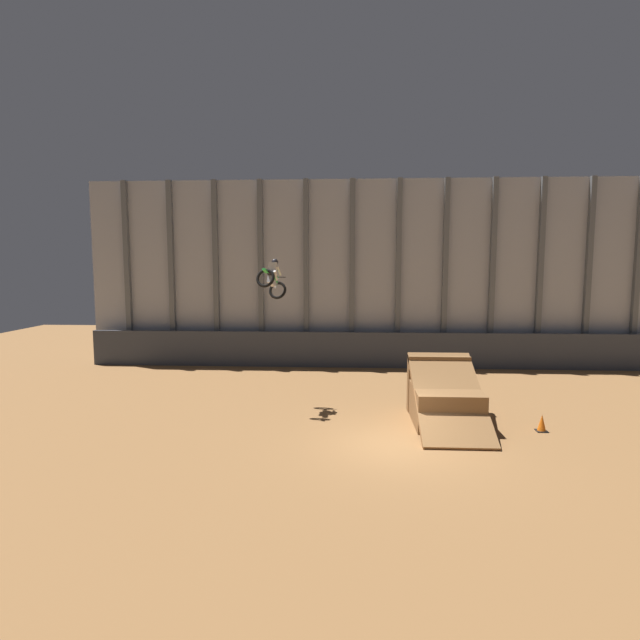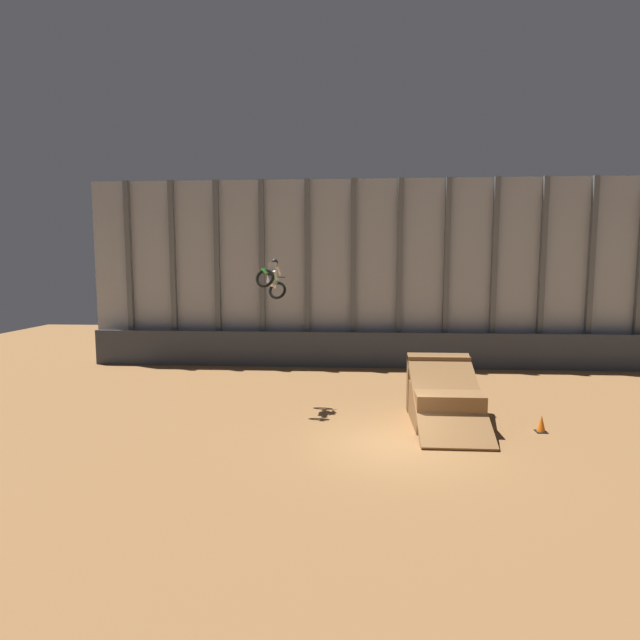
{
  "view_description": "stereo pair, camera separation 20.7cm",
  "coord_description": "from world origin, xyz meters",
  "views": [
    {
      "loc": [
        -1.49,
        -15.0,
        5.53
      ],
      "look_at": [
        -2.66,
        5.93,
        3.24
      ],
      "focal_mm": 28.0,
      "sensor_mm": 36.0,
      "label": 1
    },
    {
      "loc": [
        -1.29,
        -14.98,
        5.53
      ],
      "look_at": [
        -2.66,
        5.93,
        3.24
      ],
      "focal_mm": 28.0,
      "sensor_mm": 36.0,
      "label": 2
    }
  ],
  "objects": [
    {
      "name": "ground_plane",
      "position": [
        0.0,
        0.0,
        0.0
      ],
      "size": [
        60.0,
        60.0,
        0.0
      ],
      "primitive_type": "plane",
      "color": "olive"
    },
    {
      "name": "arena_back_wall",
      "position": [
        0.0,
        12.79,
        5.11
      ],
      "size": [
        32.0,
        0.4,
        10.22
      ],
      "color": "#A3A8B2",
      "rests_on": "ground_plane"
    },
    {
      "name": "lower_barrier",
      "position": [
        0.0,
        11.87,
        0.97
      ],
      "size": [
        31.36,
        0.2,
        1.94
      ],
      "color": "#383D47",
      "rests_on": "ground_plane"
    },
    {
      "name": "dirt_ramp",
      "position": [
        1.96,
        2.64,
        0.79
      ],
      "size": [
        2.31,
        4.39,
        2.32
      ],
      "color": "brown",
      "rests_on": "ground_plane"
    },
    {
      "name": "rider_bike_solo",
      "position": [
        -4.42,
        4.24,
        5.02
      ],
      "size": [
        1.07,
        1.79,
        1.65
      ],
      "rotation": [
        -0.38,
        0.0,
        -0.21
      ],
      "color": "black"
    },
    {
      "name": "traffic_cone_near_ramp",
      "position": [
        5.03,
        1.61,
        0.28
      ],
      "size": [
        0.36,
        0.36,
        0.58
      ],
      "color": "black",
      "rests_on": "ground_plane"
    }
  ]
}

